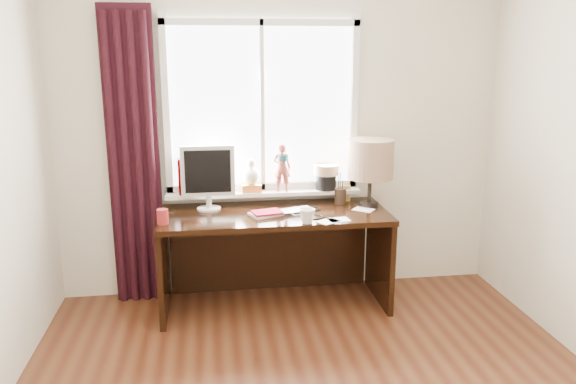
{
  "coord_description": "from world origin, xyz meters",
  "views": [
    {
      "loc": [
        -0.56,
        -2.36,
        1.92
      ],
      "look_at": [
        -0.05,
        1.25,
        1.0
      ],
      "focal_mm": 35.0,
      "sensor_mm": 36.0,
      "label": 1
    }
  ],
  "objects": [
    {
      "name": "wall_back",
      "position": [
        0.0,
        2.0,
        1.3
      ],
      "size": [
        3.5,
        0.0,
        2.6
      ],
      "primitive_type": "cube",
      "rotation": [
        1.57,
        0.0,
        0.0
      ],
      "color": "beige",
      "rests_on": "ground"
    },
    {
      "name": "laptop",
      "position": [
        0.03,
        1.61,
        0.76
      ],
      "size": [
        0.36,
        0.29,
        0.02
      ],
      "primitive_type": "imported",
      "rotation": [
        0.0,
        0.0,
        0.32
      ],
      "color": "silver",
      "rests_on": "desk"
    },
    {
      "name": "mug",
      "position": [
        0.1,
        1.33,
        0.81
      ],
      "size": [
        0.15,
        0.15,
        0.11
      ],
      "primitive_type": "imported",
      "rotation": [
        0.0,
        0.0,
        0.75
      ],
      "color": "white",
      "rests_on": "desk"
    },
    {
      "name": "red_cup",
      "position": [
        -0.9,
        1.46,
        0.8
      ],
      "size": [
        0.08,
        0.08,
        0.11
      ],
      "primitive_type": "cylinder",
      "color": "maroon",
      "rests_on": "desk"
    },
    {
      "name": "window",
      "position": [
        -0.16,
        1.95,
        1.3
      ],
      "size": [
        1.52,
        0.21,
        1.4
      ],
      "color": "white",
      "rests_on": "ground"
    },
    {
      "name": "curtain",
      "position": [
        -1.13,
        1.91,
        1.12
      ],
      "size": [
        0.38,
        0.09,
        2.25
      ],
      "color": "black",
      "rests_on": "floor"
    },
    {
      "name": "desk",
      "position": [
        -0.1,
        1.73,
        0.51
      ],
      "size": [
        1.7,
        0.7,
        0.75
      ],
      "color": "black",
      "rests_on": "floor"
    },
    {
      "name": "monitor",
      "position": [
        -0.58,
        1.77,
        1.03
      ],
      "size": [
        0.4,
        0.18,
        0.49
      ],
      "color": "beige",
      "rests_on": "desk"
    },
    {
      "name": "notebook_stack",
      "position": [
        -0.17,
        1.56,
        0.77
      ],
      "size": [
        0.27,
        0.24,
        0.03
      ],
      "color": "beige",
      "rests_on": "desk"
    },
    {
      "name": "brush_holder",
      "position": [
        0.45,
        1.81,
        0.81
      ],
      "size": [
        0.09,
        0.09,
        0.25
      ],
      "color": "black",
      "rests_on": "desk"
    },
    {
      "name": "icon_frame",
      "position": [
        0.49,
        1.86,
        0.81
      ],
      "size": [
        0.1,
        0.03,
        0.13
      ],
      "color": "gold",
      "rests_on": "desk"
    },
    {
      "name": "table_lamp",
      "position": [
        0.65,
        1.71,
        1.11
      ],
      "size": [
        0.35,
        0.35,
        0.52
      ],
      "color": "black",
      "rests_on": "desk"
    },
    {
      "name": "loose_papers",
      "position": [
        0.39,
        1.44,
        0.75
      ],
      "size": [
        0.51,
        0.43,
        0.0
      ],
      "color": "white",
      "rests_on": "desk"
    },
    {
      "name": "desk_cables",
      "position": [
        0.17,
        1.6,
        0.75
      ],
      "size": [
        0.23,
        0.41,
        0.01
      ],
      "color": "black",
      "rests_on": "desk"
    }
  ]
}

